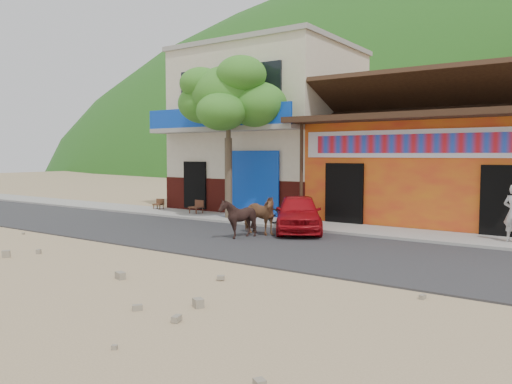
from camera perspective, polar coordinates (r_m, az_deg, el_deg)
ground at (r=11.65m, az=-2.74°, el=-8.10°), size 120.00×120.00×0.00m
road at (r=13.67m, az=3.67°, el=-6.16°), size 60.00×5.00×0.04m
sidewalk at (r=16.72m, az=9.88°, el=-4.15°), size 60.00×2.00×0.12m
dance_club at (r=19.67m, az=20.18°, el=2.00°), size 8.00×6.00×3.60m
cafe_building at (r=22.74m, az=1.55°, el=6.82°), size 7.00×6.00×7.00m
tree at (r=18.79m, az=-3.18°, el=6.19°), size 3.00×3.00×6.00m
cow_tan at (r=15.34m, az=0.25°, el=-2.64°), size 1.51×0.84×1.21m
cow_dark at (r=14.69m, az=-2.08°, el=-3.01°), size 1.42×1.38×1.18m
red_car at (r=16.04m, az=4.85°, el=-2.39°), size 3.01×3.71×1.19m
scooter at (r=16.92m, az=3.46°, el=-2.39°), size 1.59×0.63×0.82m
cafe_chair_left at (r=22.29m, az=-11.10°, el=-0.86°), size 0.47×0.47×0.81m
cafe_chair_right at (r=20.32m, az=-6.87°, el=-1.05°), size 0.48×0.48×0.99m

